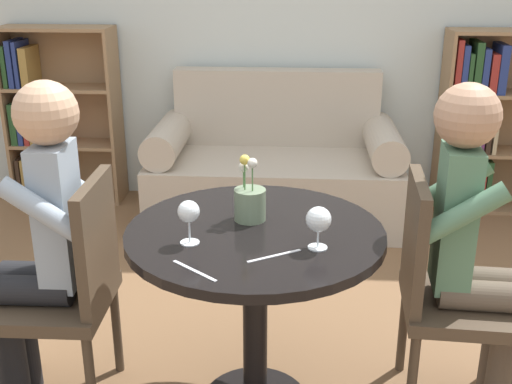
# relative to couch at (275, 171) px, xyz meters

# --- Properties ---
(round_table) EXTENTS (0.90, 0.90, 0.74)m
(round_table) POSITION_rel_couch_xyz_m (0.00, -1.90, 0.27)
(round_table) COLOR black
(round_table) RESTS_ON ground_plane
(couch) EXTENTS (1.57, 0.80, 0.92)m
(couch) POSITION_rel_couch_xyz_m (0.00, 0.00, 0.00)
(couch) COLOR #B7A893
(couch) RESTS_ON ground_plane
(bookshelf_left) EXTENTS (0.75, 0.28, 1.19)m
(bookshelf_left) POSITION_rel_couch_xyz_m (-1.54, 0.27, 0.24)
(bookshelf_left) COLOR #93704C
(bookshelf_left) RESTS_ON ground_plane
(bookshelf_right) EXTENTS (0.75, 0.28, 1.19)m
(bookshelf_right) POSITION_rel_couch_xyz_m (1.36, 0.26, 0.27)
(bookshelf_right) COLOR #93704C
(bookshelf_right) RESTS_ON ground_plane
(chair_left) EXTENTS (0.43, 0.43, 0.90)m
(chair_left) POSITION_rel_couch_xyz_m (-0.68, -1.90, 0.18)
(chair_left) COLOR #473828
(chair_left) RESTS_ON ground_plane
(chair_right) EXTENTS (0.44, 0.44, 0.90)m
(chair_right) POSITION_rel_couch_xyz_m (0.68, -1.82, 0.18)
(chair_right) COLOR #473828
(chair_right) RESTS_ON ground_plane
(person_left) EXTENTS (0.42, 0.34, 1.25)m
(person_left) POSITION_rel_couch_xyz_m (-0.77, -1.90, 0.37)
(person_left) COLOR black
(person_left) RESTS_ON ground_plane
(person_right) EXTENTS (0.43, 0.36, 1.24)m
(person_right) POSITION_rel_couch_xyz_m (0.77, -1.83, 0.37)
(person_right) COLOR brown
(person_right) RESTS_ON ground_plane
(wine_glass_left) EXTENTS (0.07, 0.07, 0.15)m
(wine_glass_left) POSITION_rel_couch_xyz_m (-0.21, -2.03, 0.53)
(wine_glass_left) COLOR white
(wine_glass_left) RESTS_ON round_table
(wine_glass_right) EXTENTS (0.08, 0.08, 0.14)m
(wine_glass_right) POSITION_rel_couch_xyz_m (0.21, -2.04, 0.52)
(wine_glass_right) COLOR white
(wine_glass_right) RESTS_ON round_table
(flower_vase) EXTENTS (0.11, 0.11, 0.24)m
(flower_vase) POSITION_rel_couch_xyz_m (-0.03, -1.81, 0.50)
(flower_vase) COLOR gray
(flower_vase) RESTS_ON round_table
(knife_left_setting) EXTENTS (0.17, 0.11, 0.00)m
(knife_left_setting) POSITION_rel_couch_xyz_m (0.07, -2.11, 0.43)
(knife_left_setting) COLOR silver
(knife_left_setting) RESTS_ON round_table
(fork_left_setting) EXTENTS (0.15, 0.13, 0.00)m
(fork_left_setting) POSITION_rel_couch_xyz_m (-0.16, -2.22, 0.43)
(fork_left_setting) COLOR silver
(fork_left_setting) RESTS_ON round_table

